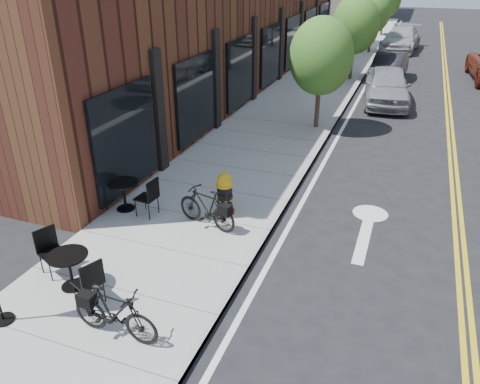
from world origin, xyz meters
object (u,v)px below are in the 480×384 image
at_px(bistro_set_b, 69,266).
at_px(parked_car_a, 387,86).
at_px(bicycle_right, 115,313).
at_px(fire_hydrant, 225,194).
at_px(bicycle_left, 207,208).
at_px(parked_car_c, 401,39).
at_px(parked_car_b, 389,67).
at_px(bistro_set_c, 124,191).

height_order(bistro_set_b, parked_car_a, parked_car_a).
bearing_deg(bicycle_right, bistro_set_b, 63.53).
bearing_deg(fire_hydrant, bistro_set_b, -98.66).
xyz_separation_m(bicycle_left, parked_car_c, (2.62, 25.76, 0.17)).
height_order(parked_car_a, parked_car_b, parked_car_a).
xyz_separation_m(fire_hydrant, bicycle_right, (-0.08, -4.40, -0.03)).
xyz_separation_m(fire_hydrant, parked_car_a, (2.72, 11.47, 0.14)).
distance_m(fire_hydrant, bistro_set_c, 2.43).
bearing_deg(bicycle_right, parked_car_a, -8.68).
bearing_deg(parked_car_b, fire_hydrant, -93.81).
bearing_deg(bistro_set_b, parked_car_b, 101.19).
relative_size(bicycle_left, parked_car_b, 0.38).
height_order(bicycle_left, bistro_set_c, bicycle_left).
distance_m(fire_hydrant, bicycle_right, 4.40).
bearing_deg(bicycle_left, parked_car_b, -173.86).
bearing_deg(parked_car_a, bicycle_right, -106.39).
xyz_separation_m(bistro_set_c, parked_car_c, (4.80, 25.72, 0.17)).
bearing_deg(bistro_set_c, fire_hydrant, 20.96).
distance_m(bicycle_right, parked_car_b, 20.41).
xyz_separation_m(bistro_set_c, parked_car_b, (4.77, 16.52, 0.08)).
relative_size(bicycle_left, bistro_set_c, 0.89).
height_order(bicycle_right, parked_car_a, parked_car_a).
distance_m(fire_hydrant, parked_car_a, 11.79).
xyz_separation_m(fire_hydrant, parked_car_c, (2.47, 25.05, 0.14)).
height_order(fire_hydrant, bicycle_right, fire_hydrant).
bearing_deg(bistro_set_b, fire_hydrant, 89.20).
relative_size(bicycle_left, parked_car_a, 0.35).
bearing_deg(parked_car_c, bicycle_left, -91.04).
bearing_deg(parked_car_a, parked_car_b, 87.39).
xyz_separation_m(bistro_set_c, parked_car_a, (5.06, 12.15, 0.17)).
bearing_deg(bicycle_left, fire_hydrant, -176.68).
xyz_separation_m(bicycle_left, bicycle_right, (0.07, -3.69, -0.00)).
xyz_separation_m(parked_car_b, parked_car_c, (0.03, 9.20, 0.09)).
bearing_deg(bistro_set_c, bicycle_right, -54.03).
height_order(parked_car_b, parked_car_c, parked_car_c).
relative_size(parked_car_a, parked_car_b, 1.09).
relative_size(parked_car_b, parked_car_c, 0.78).
bearing_deg(fire_hydrant, bicycle_left, -86.70).
distance_m(bicycle_left, bistro_set_c, 2.18).
bearing_deg(bistro_set_c, bicycle_left, 3.79).
relative_size(bicycle_right, parked_car_c, 0.30).
relative_size(bistro_set_c, parked_car_b, 0.43).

